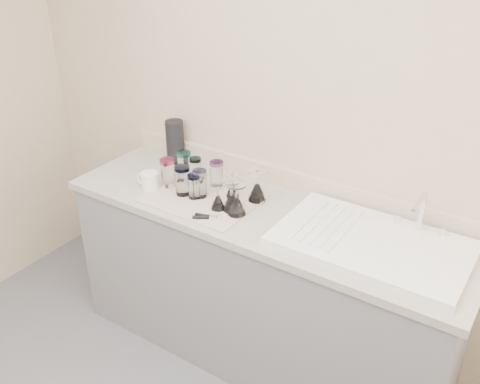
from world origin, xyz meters
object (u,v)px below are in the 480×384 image
Objects in this scene: goblet_back_left at (233,189)px; goblet_back_right at (257,190)px; tumbler_teal at (184,165)px; tumbler_lavender at (200,183)px; goblet_front_left at (218,201)px; white_mug at (150,181)px; goblet_front_right at (237,204)px; goblet_extra at (231,200)px; paper_towel_roll at (175,142)px; can_opener at (207,217)px; tumbler_blue at (183,180)px; tumbler_magenta at (168,172)px; sink_unit at (372,243)px; tumbler_extra at (194,186)px; tumbler_cyan at (196,169)px; tumbler_purple at (217,174)px.

goblet_back_right is (0.12, 0.03, 0.01)m from goblet_back_left.
tumbler_teal is 1.04× the size of tumbler_lavender.
white_mug is (-0.42, -0.02, -0.00)m from goblet_front_left.
goblet_front_right is 0.05m from goblet_extra.
can_opener is at bearing -38.69° from paper_towel_roll.
tumbler_teal is 1.21× the size of goblet_back_left.
tumbler_blue is 0.26m from goblet_back_left.
sink_unit is at bearing 2.93° from tumbler_magenta.
paper_towel_roll reaches higher than tumbler_extra.
goblet_back_right reaches higher than tumbler_magenta.
goblet_front_left is 0.97× the size of white_mug.
paper_towel_roll is at bearing 141.31° from can_opener.
tumbler_blue is at bearing -161.14° from tumbler_lavender.
paper_towel_roll is (-0.59, 0.30, 0.06)m from goblet_extra.
goblet_front_right reaches higher than tumbler_magenta.
tumbler_blue is 0.07m from tumbler_extra.
tumbler_extra is at bearing -39.62° from paper_towel_roll.
can_opener is 0.70m from paper_towel_roll.
tumbler_lavender is at bearing -0.37° from tumbler_magenta.
tumbler_extra is (0.18, -0.15, -0.01)m from tumbler_teal.
goblet_back_left is at bearing 34.40° from tumbler_lavender.
goblet_back_right reaches higher than tumbler_extra.
goblet_extra is 1.18× the size of white_mug.
goblet_front_right is at bearing 49.53° from can_opener.
paper_towel_roll reaches higher than goblet_back_right.
can_opener is (-0.05, -0.13, -0.04)m from goblet_extra.
tumbler_magenta is 0.62× the size of paper_towel_roll.
goblet_front_right is 1.03× the size of goblet_extra.
goblet_front_left reaches higher than tumbler_extra.
tumbler_cyan is 0.30m from paper_towel_roll.
goblet_back_right is 1.23× the size of white_mug.
tumbler_extra is at bearing 9.36° from white_mug.
sink_unit is 6.38× the size of goblet_front_left.
white_mug is 0.55× the size of paper_towel_roll.
paper_towel_roll is at bearing 150.50° from tumbler_cyan.
goblet_front_left is 0.07m from goblet_extra.
tumbler_extra reaches higher than white_mug.
tumbler_teal reaches higher than goblet_back_left.
can_opener is at bearing -38.26° from tumbler_teal.
goblet_front_right is at bearing -10.01° from tumbler_lavender.
paper_towel_roll is at bearing 159.97° from tumbler_purple.
paper_towel_roll is (-0.30, 0.31, 0.03)m from tumbler_blue.
tumbler_magenta is at bearing 171.50° from tumbler_extra.
goblet_back_right reaches higher than goblet_back_left.
goblet_front_right reaches higher than tumbler_blue.
paper_towel_roll reaches higher than goblet_extra.
tumbler_purple is at bearing 87.09° from tumbler_lavender.
goblet_back_right is (0.45, 0.00, -0.02)m from tumbler_teal.
sink_unit is 0.76m from can_opener.
sink_unit reaches higher than tumbler_blue.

